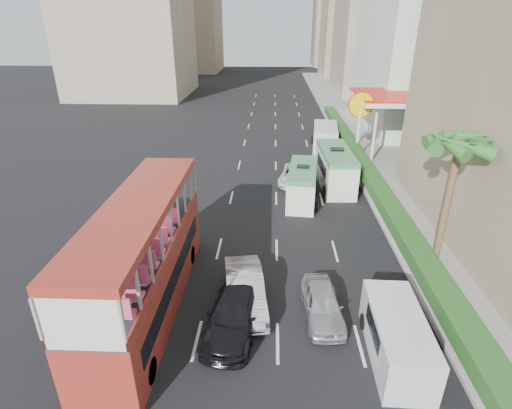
# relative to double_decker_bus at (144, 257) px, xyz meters

# --- Properties ---
(ground_plane) EXTENTS (200.00, 200.00, 0.00)m
(ground_plane) POSITION_rel_double_decker_bus_xyz_m (6.00, 0.00, -2.53)
(ground_plane) COLOR black
(ground_plane) RESTS_ON ground
(double_decker_bus) EXTENTS (2.50, 11.00, 5.06)m
(double_decker_bus) POSITION_rel_double_decker_bus_xyz_m (0.00, 0.00, 0.00)
(double_decker_bus) COLOR maroon
(double_decker_bus) RESTS_ON ground
(car_silver_lane_a) EXTENTS (2.29, 4.82, 1.53)m
(car_silver_lane_a) POSITION_rel_double_decker_bus_xyz_m (4.17, 0.33, -2.53)
(car_silver_lane_a) COLOR #B5B8BC
(car_silver_lane_a) RESTS_ON ground
(car_silver_lane_b) EXTENTS (1.77, 3.88, 1.29)m
(car_silver_lane_b) POSITION_rel_double_decker_bus_xyz_m (7.50, -0.35, -2.53)
(car_silver_lane_b) COLOR #B5B8BC
(car_silver_lane_b) RESTS_ON ground
(car_black) EXTENTS (2.61, 5.04, 1.40)m
(car_black) POSITION_rel_double_decker_bus_xyz_m (3.82, -1.15, -2.53)
(car_black) COLOR black
(car_black) RESTS_ON ground
(van_asset) EXTENTS (2.85, 4.79, 1.25)m
(van_asset) POSITION_rel_double_decker_bus_xyz_m (7.02, 15.12, -2.53)
(van_asset) COLOR silver
(van_asset) RESTS_ON ground
(minibus_near) EXTENTS (2.40, 5.60, 2.41)m
(minibus_near) POSITION_rel_double_decker_bus_xyz_m (7.38, 11.84, -1.32)
(minibus_near) COLOR silver
(minibus_near) RESTS_ON ground
(minibus_far) EXTENTS (2.36, 6.38, 2.79)m
(minibus_far) POSITION_rel_double_decker_bus_xyz_m (10.03, 14.63, -1.13)
(minibus_far) COLOR silver
(minibus_far) RESTS_ON ground
(panel_van_near) EXTENTS (1.92, 4.58, 1.82)m
(panel_van_near) POSITION_rel_double_decker_bus_xyz_m (9.97, -2.47, -1.62)
(panel_van_near) COLOR silver
(panel_van_near) RESTS_ON ground
(panel_van_far) EXTENTS (2.77, 5.74, 2.22)m
(panel_van_far) POSITION_rel_double_decker_bus_xyz_m (10.41, 24.46, -1.42)
(panel_van_far) COLOR silver
(panel_van_far) RESTS_ON ground
(sidewalk) EXTENTS (6.00, 120.00, 0.18)m
(sidewalk) POSITION_rel_double_decker_bus_xyz_m (15.00, 25.00, -2.44)
(sidewalk) COLOR #99968C
(sidewalk) RESTS_ON ground
(kerb_wall) EXTENTS (0.30, 44.00, 1.00)m
(kerb_wall) POSITION_rel_double_decker_bus_xyz_m (12.20, 14.00, -1.85)
(kerb_wall) COLOR silver
(kerb_wall) RESTS_ON sidewalk
(hedge) EXTENTS (1.10, 44.00, 0.70)m
(hedge) POSITION_rel_double_decker_bus_xyz_m (12.20, 14.00, -1.00)
(hedge) COLOR #2D6626
(hedge) RESTS_ON kerb_wall
(palm_tree) EXTENTS (0.36, 0.36, 6.40)m
(palm_tree) POSITION_rel_double_decker_bus_xyz_m (13.80, 4.00, 0.85)
(palm_tree) COLOR brown
(palm_tree) RESTS_ON sidewalk
(shell_station) EXTENTS (6.50, 8.00, 5.50)m
(shell_station) POSITION_rel_double_decker_bus_xyz_m (16.00, 23.00, 0.22)
(shell_station) COLOR silver
(shell_station) RESTS_ON ground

